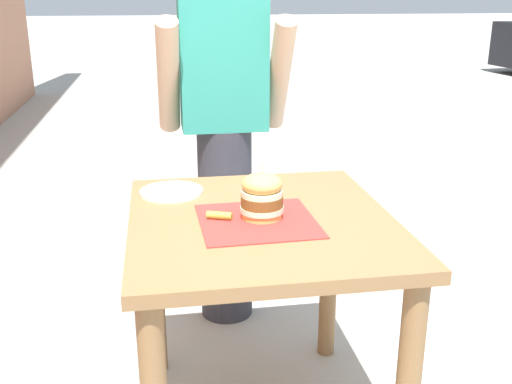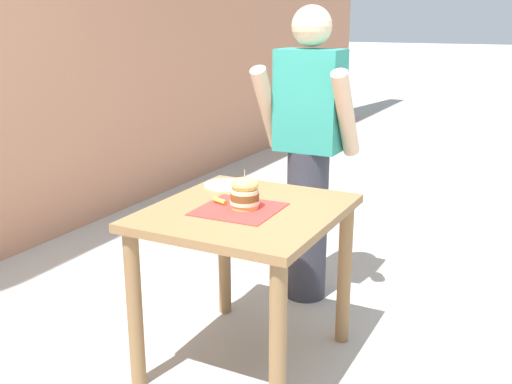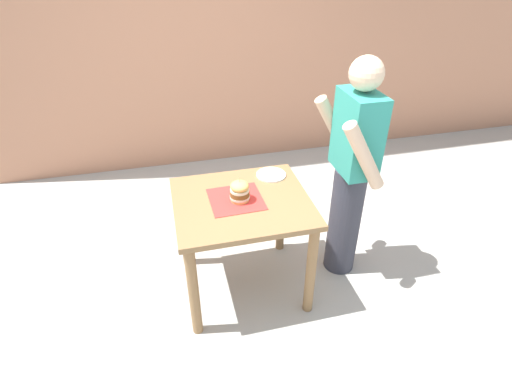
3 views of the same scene
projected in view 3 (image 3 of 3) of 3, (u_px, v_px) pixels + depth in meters
ground_plane at (244, 284)px, 3.12m from camera, size 80.00×80.00×0.00m
patio_table at (242, 218)px, 2.77m from camera, size 0.82×0.92×0.79m
serving_paper at (236, 199)px, 2.70m from camera, size 0.36×0.36×0.00m
sandwich at (240, 191)px, 2.65m from camera, size 0.13×0.13×0.18m
pickle_spear at (237, 188)px, 2.79m from camera, size 0.08×0.05×0.02m
side_plate_with_forks at (271, 175)px, 2.97m from camera, size 0.22×0.22×0.02m
diner_across_table at (351, 172)px, 2.82m from camera, size 0.55×0.35×1.69m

